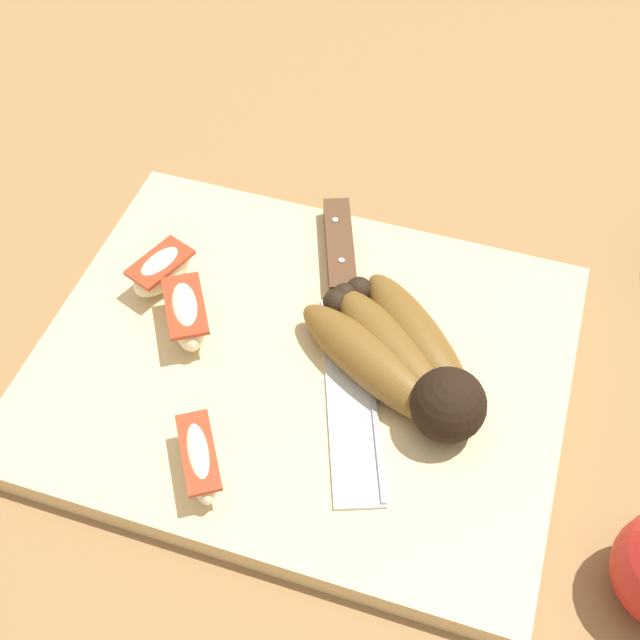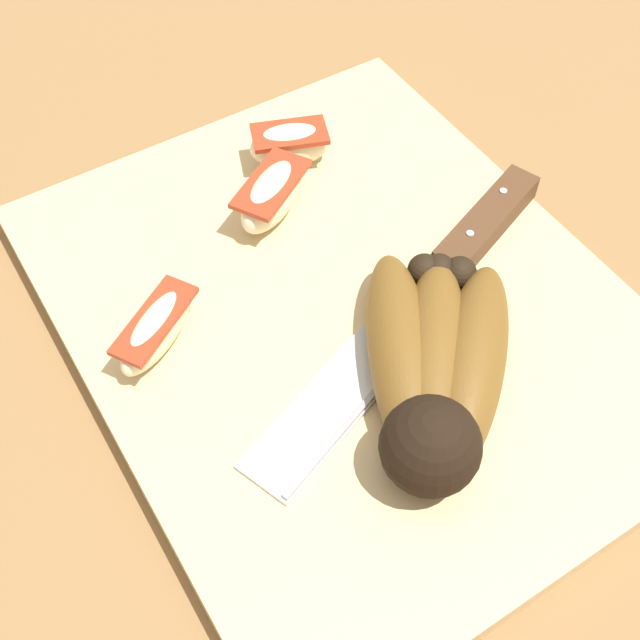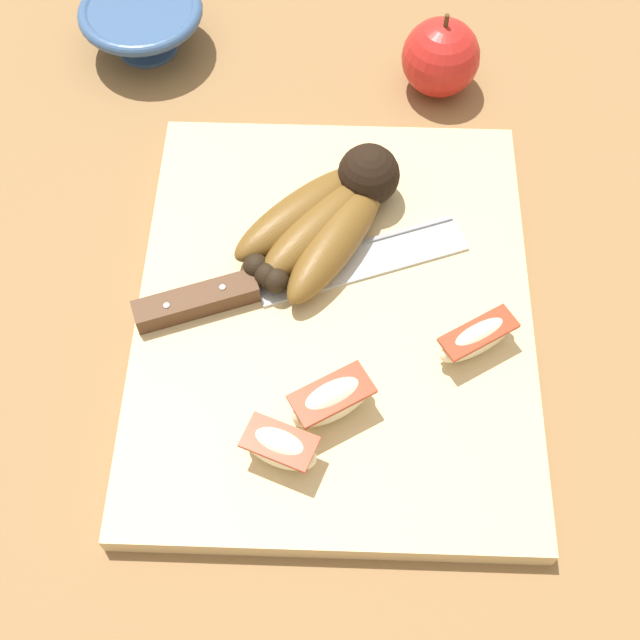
# 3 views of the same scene
# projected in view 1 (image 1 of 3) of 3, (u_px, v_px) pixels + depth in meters

# --- Properties ---
(ground_plane) EXTENTS (6.00, 6.00, 0.00)m
(ground_plane) POSITION_uv_depth(u_px,v_px,m) (285.00, 369.00, 0.64)
(ground_plane) COLOR olive
(cutting_board) EXTENTS (0.39, 0.32, 0.02)m
(cutting_board) POSITION_uv_depth(u_px,v_px,m) (301.00, 368.00, 0.63)
(cutting_board) COLOR #DBBC84
(cutting_board) RESTS_ON ground_plane
(banana_bunch) EXTENTS (0.16, 0.15, 0.05)m
(banana_bunch) POSITION_uv_depth(u_px,v_px,m) (403.00, 361.00, 0.60)
(banana_bunch) COLOR black
(banana_bunch) RESTS_ON cutting_board
(chefs_knife) EXTENTS (0.12, 0.27, 0.02)m
(chefs_knife) POSITION_uv_depth(u_px,v_px,m) (344.00, 295.00, 0.66)
(chefs_knife) COLOR silver
(chefs_knife) RESTS_ON cutting_board
(apple_wedge_near) EXTENTS (0.05, 0.06, 0.03)m
(apple_wedge_near) POSITION_uv_depth(u_px,v_px,m) (162.00, 271.00, 0.66)
(apple_wedge_near) COLOR beige
(apple_wedge_near) RESTS_ON cutting_board
(apple_wedge_middle) EXTENTS (0.05, 0.07, 0.03)m
(apple_wedge_middle) POSITION_uv_depth(u_px,v_px,m) (200.00, 459.00, 0.56)
(apple_wedge_middle) COLOR beige
(apple_wedge_middle) RESTS_ON cutting_board
(apple_wedge_far) EXTENTS (0.06, 0.07, 0.03)m
(apple_wedge_far) POSITION_uv_depth(u_px,v_px,m) (185.00, 317.00, 0.63)
(apple_wedge_far) COLOR beige
(apple_wedge_far) RESTS_ON cutting_board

